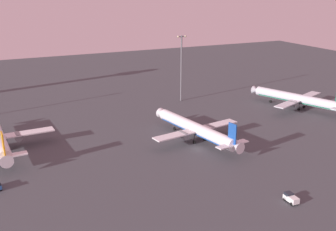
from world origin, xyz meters
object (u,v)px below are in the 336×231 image
object	(u,v)px
airplane_mid_apron	(298,99)
cargo_loader	(291,198)
airplane_taxiway_distant	(196,129)
apron_light_east	(181,65)

from	to	relation	value
airplane_mid_apron	cargo_loader	xyz separation A→B (m)	(-58.27, -62.55, -3.20)
airplane_taxiway_distant	airplane_mid_apron	bearing A→B (deg)	4.66
apron_light_east	cargo_loader	bearing A→B (deg)	-100.30
airplane_taxiway_distant	airplane_mid_apron	xyz separation A→B (m)	(59.40, 15.11, 0.05)
airplane_taxiway_distant	cargo_loader	bearing A→B (deg)	-98.25
airplane_taxiway_distant	apron_light_east	bearing A→B (deg)	59.39
apron_light_east	airplane_mid_apron	bearing A→B (deg)	-39.00
airplane_mid_apron	cargo_loader	distance (m)	85.55
airplane_taxiway_distant	airplane_mid_apron	world-z (taller)	airplane_mid_apron
cargo_loader	apron_light_east	distance (m)	98.54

